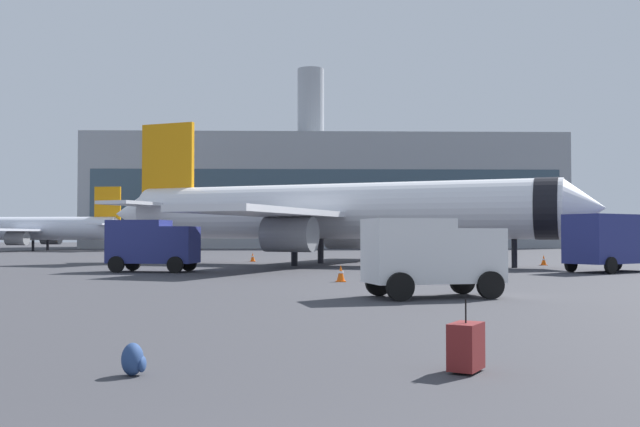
% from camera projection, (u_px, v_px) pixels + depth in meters
% --- Properties ---
extents(airplane_at_gate, '(34.15, 31.34, 10.50)m').
position_uv_depth(airplane_at_gate, '(332.00, 212.00, 50.45)').
color(airplane_at_gate, white).
rests_on(airplane_at_gate, ground).
extents(airplane_taxiing, '(27.96, 25.32, 8.22)m').
position_uv_depth(airplane_taxiing, '(31.00, 229.00, 94.47)').
color(airplane_taxiing, silver).
rests_on(airplane_taxiing, ground).
extents(service_truck, '(5.10, 3.21, 2.90)m').
position_uv_depth(service_truck, '(152.00, 243.00, 40.98)').
color(service_truck, navy).
rests_on(service_truck, ground).
extents(fuel_truck, '(6.35, 5.25, 3.20)m').
position_uv_depth(fuel_truck, '(613.00, 240.00, 40.88)').
color(fuel_truck, navy).
rests_on(fuel_truck, ground).
extents(cargo_van, '(4.73, 3.13, 2.60)m').
position_uv_depth(cargo_van, '(431.00, 254.00, 24.18)').
color(cargo_van, white).
rests_on(cargo_van, ground).
extents(safety_cone_near, '(0.44, 0.44, 0.70)m').
position_uv_depth(safety_cone_near, '(544.00, 260.00, 49.76)').
color(safety_cone_near, '#F2590C').
rests_on(safety_cone_near, ground).
extents(safety_cone_mid, '(0.44, 0.44, 0.75)m').
position_uv_depth(safety_cone_mid, '(341.00, 273.00, 32.26)').
color(safety_cone_mid, '#F2590C').
rests_on(safety_cone_mid, ground).
extents(safety_cone_far, '(0.44, 0.44, 0.69)m').
position_uv_depth(safety_cone_far, '(253.00, 257.00, 56.69)').
color(safety_cone_far, '#F2590C').
rests_on(safety_cone_far, ground).
extents(safety_cone_outer, '(0.44, 0.44, 0.78)m').
position_uv_depth(safety_cone_outer, '(389.00, 256.00, 59.30)').
color(safety_cone_outer, '#F2590C').
rests_on(safety_cone_outer, ground).
extents(rolling_suitcase, '(0.67, 0.75, 1.10)m').
position_uv_depth(rolling_suitcase, '(466.00, 346.00, 11.02)').
color(rolling_suitcase, maroon).
rests_on(rolling_suitcase, ground).
extents(traveller_backpack, '(0.36, 0.40, 0.48)m').
position_uv_depth(traveller_backpack, '(134.00, 360.00, 10.75)').
color(traveller_backpack, navy).
rests_on(traveller_backpack, ground).
extents(terminal_building, '(74.49, 22.94, 29.73)m').
position_uv_depth(terminal_building, '(324.00, 193.00, 121.60)').
color(terminal_building, gray).
rests_on(terminal_building, ground).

